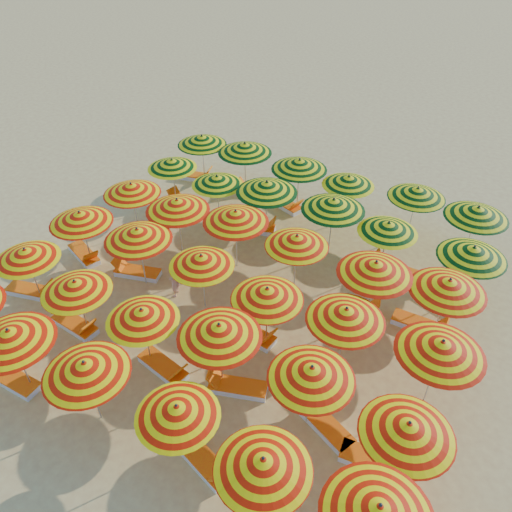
# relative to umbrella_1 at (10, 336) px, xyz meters

# --- Properties ---
(ground) EXTENTS (120.00, 120.00, 0.00)m
(ground) POSITION_rel_umbrella_1_xyz_m (3.71, 6.42, -2.19)
(ground) COLOR #E2C364
(ground) RESTS_ON ground
(umbrella_1) EXTENTS (2.60, 2.60, 2.49)m
(umbrella_1) POSITION_rel_umbrella_1_xyz_m (0.00, 0.00, 0.00)
(umbrella_1) COLOR silver
(umbrella_1) RESTS_ON ground
(umbrella_2) EXTENTS (2.55, 2.55, 2.40)m
(umbrella_2) POSITION_rel_umbrella_1_xyz_m (2.49, 0.22, -0.08)
(umbrella_2) COLOR silver
(umbrella_2) RESTS_ON ground
(umbrella_3) EXTENTS (2.48, 2.48, 2.20)m
(umbrella_3) POSITION_rel_umbrella_1_xyz_m (5.18, 0.40, -0.25)
(umbrella_3) COLOR silver
(umbrella_3) RESTS_ON ground
(umbrella_4) EXTENTS (2.62, 2.62, 2.33)m
(umbrella_4) POSITION_rel_umbrella_1_xyz_m (7.63, 0.16, -0.14)
(umbrella_4) COLOR silver
(umbrella_4) RESTS_ON ground
(umbrella_5) EXTENTS (2.85, 2.85, 2.49)m
(umbrella_5) POSITION_rel_umbrella_1_xyz_m (10.10, 0.33, -0.00)
(umbrella_5) COLOR silver
(umbrella_5) RESTS_ON ground
(umbrella_6) EXTENTS (2.53, 2.53, 2.28)m
(umbrella_6) POSITION_rel_umbrella_1_xyz_m (-2.74, 2.85, -0.18)
(umbrella_6) COLOR silver
(umbrella_6) RESTS_ON ground
(umbrella_7) EXTENTS (2.89, 2.89, 2.30)m
(umbrella_7) POSITION_rel_umbrella_1_xyz_m (-0.11, 2.46, -0.17)
(umbrella_7) COLOR silver
(umbrella_7) RESTS_ON ground
(umbrella_8) EXTENTS (2.73, 2.73, 2.26)m
(umbrella_8) POSITION_rel_umbrella_1_xyz_m (2.43, 2.50, -0.20)
(umbrella_8) COLOR silver
(umbrella_8) RESTS_ON ground
(umbrella_9) EXTENTS (3.01, 3.01, 2.51)m
(umbrella_9) POSITION_rel_umbrella_1_xyz_m (4.81, 2.88, 0.01)
(umbrella_9) COLOR silver
(umbrella_9) RESTS_ON ground
(umbrella_10) EXTENTS (2.73, 2.73, 2.41)m
(umbrella_10) POSITION_rel_umbrella_1_xyz_m (7.56, 2.85, -0.07)
(umbrella_10) COLOR silver
(umbrella_10) RESTS_ON ground
(umbrella_11) EXTENTS (2.49, 2.49, 2.37)m
(umbrella_11) POSITION_rel_umbrella_1_xyz_m (10.10, 2.48, -0.10)
(umbrella_11) COLOR silver
(umbrella_11) RESTS_ON ground
(umbrella_12) EXTENTS (2.80, 2.80, 2.43)m
(umbrella_12) POSITION_rel_umbrella_1_xyz_m (-2.61, 5.23, -0.06)
(umbrella_12) COLOR silver
(umbrella_12) RESTS_ON ground
(umbrella_13) EXTENTS (2.61, 2.61, 2.50)m
(umbrella_13) POSITION_rel_umbrella_1_xyz_m (-0.05, 5.33, 0.01)
(umbrella_13) COLOR silver
(umbrella_13) RESTS_ON ground
(umbrella_14) EXTENTS (2.77, 2.77, 2.30)m
(umbrella_14) POSITION_rel_umbrella_1_xyz_m (2.54, 5.37, -0.17)
(umbrella_14) COLOR silver
(umbrella_14) RESTS_ON ground
(umbrella_15) EXTENTS (2.55, 2.55, 2.36)m
(umbrella_15) POSITION_rel_umbrella_1_xyz_m (5.18, 4.94, -0.11)
(umbrella_15) COLOR silver
(umbrella_15) RESTS_ON ground
(umbrella_16) EXTENTS (2.79, 2.79, 2.44)m
(umbrella_16) POSITION_rel_umbrella_1_xyz_m (7.57, 5.20, -0.05)
(umbrella_16) COLOR silver
(umbrella_16) RESTS_ON ground
(umbrella_17) EXTENTS (2.65, 2.65, 2.53)m
(umbrella_17) POSITION_rel_umbrella_1_xyz_m (10.21, 5.17, 0.04)
(umbrella_17) COLOR silver
(umbrella_17) RESTS_ON ground
(umbrella_18) EXTENTS (2.60, 2.60, 2.41)m
(umbrella_18) POSITION_rel_umbrella_1_xyz_m (-2.35, 7.73, -0.07)
(umbrella_18) COLOR silver
(umbrella_18) RESTS_ON ground
(umbrella_19) EXTENTS (3.08, 3.08, 2.54)m
(umbrella_19) POSITION_rel_umbrella_1_xyz_m (0.06, 7.48, 0.04)
(umbrella_19) COLOR silver
(umbrella_19) RESTS_ON ground
(umbrella_20) EXTENTS (2.90, 2.90, 2.55)m
(umbrella_20) POSITION_rel_umbrella_1_xyz_m (2.36, 7.86, 0.05)
(umbrella_20) COLOR silver
(umbrella_20) RESTS_ON ground
(umbrella_21) EXTENTS (2.90, 2.90, 2.36)m
(umbrella_21) POSITION_rel_umbrella_1_xyz_m (4.81, 7.80, -0.12)
(umbrella_21) COLOR silver
(umbrella_21) RESTS_ON ground
(umbrella_22) EXTENTS (2.81, 2.81, 2.55)m
(umbrella_22) POSITION_rel_umbrella_1_xyz_m (7.66, 7.48, 0.05)
(umbrella_22) COLOR silver
(umbrella_22) RESTS_ON ground
(umbrella_23) EXTENTS (3.11, 3.11, 2.48)m
(umbrella_23) POSITION_rel_umbrella_1_xyz_m (9.84, 7.80, -0.01)
(umbrella_23) COLOR silver
(umbrella_23) RESTS_ON ground
(umbrella_24) EXTENTS (2.48, 2.48, 2.27)m
(umbrella_24) POSITION_rel_umbrella_1_xyz_m (-2.38, 10.39, -0.20)
(umbrella_24) COLOR silver
(umbrella_24) RESTS_ON ground
(umbrella_25) EXTENTS (2.69, 2.69, 2.24)m
(umbrella_25) POSITION_rel_umbrella_1_xyz_m (0.09, 10.15, -0.22)
(umbrella_25) COLOR silver
(umbrella_25) RESTS_ON ground
(umbrella_26) EXTENTS (3.19, 3.19, 2.58)m
(umbrella_26) POSITION_rel_umbrella_1_xyz_m (2.37, 10.20, 0.07)
(umbrella_26) COLOR silver
(umbrella_26) RESTS_ON ground
(umbrella_27) EXTENTS (2.70, 2.70, 2.55)m
(umbrella_27) POSITION_rel_umbrella_1_xyz_m (5.12, 10.31, 0.05)
(umbrella_27) COLOR silver
(umbrella_27) RESTS_ON ground
(umbrella_28) EXTENTS (2.32, 2.32, 2.28)m
(umbrella_28) POSITION_rel_umbrella_1_xyz_m (7.27, 10.19, -0.19)
(umbrella_28) COLOR silver
(umbrella_28) RESTS_ON ground
(umbrella_29) EXTENTS (2.94, 2.94, 2.42)m
(umbrella_29) POSITION_rel_umbrella_1_xyz_m (10.18, 9.96, -0.07)
(umbrella_29) COLOR silver
(umbrella_29) RESTS_ON ground
(umbrella_30) EXTENTS (2.88, 2.88, 2.43)m
(umbrella_30) POSITION_rel_umbrella_1_xyz_m (-2.39, 12.75, -0.06)
(umbrella_30) COLOR silver
(umbrella_30) RESTS_ON ground
(umbrella_31) EXTENTS (2.73, 2.73, 2.56)m
(umbrella_31) POSITION_rel_umbrella_1_xyz_m (-0.10, 12.78, 0.06)
(umbrella_31) COLOR silver
(umbrella_31) RESTS_ON ground
(umbrella_32) EXTENTS (2.79, 2.79, 2.53)m
(umbrella_32) POSITION_rel_umbrella_1_xyz_m (2.65, 12.61, 0.03)
(umbrella_32) COLOR silver
(umbrella_32) RESTS_ON ground
(umbrella_33) EXTENTS (2.25, 2.25, 2.29)m
(umbrella_33) POSITION_rel_umbrella_1_xyz_m (4.84, 12.67, -0.18)
(umbrella_33) COLOR silver
(umbrella_33) RESTS_ON ground
(umbrella_34) EXTENTS (2.98, 2.98, 2.39)m
(umbrella_34) POSITION_rel_umbrella_1_xyz_m (7.57, 12.91, -0.09)
(umbrella_34) COLOR silver
(umbrella_34) RESTS_ON ground
(umbrella_35) EXTENTS (3.07, 3.07, 2.46)m
(umbrella_35) POSITION_rel_umbrella_1_xyz_m (9.88, 12.47, -0.02)
(umbrella_35) COLOR silver
(umbrella_35) RESTS_ON ground
(lounger_0) EXTENTS (1.73, 0.59, 0.69)m
(lounger_0) POSITION_rel_umbrella_1_xyz_m (-0.60, -0.14, -2.04)
(lounger_0) COLOR white
(lounger_0) RESTS_ON ground
(lounger_1) EXTENTS (1.83, 1.07, 0.69)m
(lounger_1) POSITION_rel_umbrella_1_xyz_m (5.78, 0.45, -2.04)
(lounger_1) COLOR white
(lounger_1) RESTS_ON ground
(lounger_3) EXTENTS (1.82, 0.99, 0.69)m
(lounger_3) POSITION_rel_umbrella_1_xyz_m (-3.24, 2.88, -2.04)
(lounger_3) COLOR white
(lounger_3) RESTS_ON ground
(lounger_4) EXTENTS (1.78, 0.74, 0.69)m
(lounger_4) POSITION_rel_umbrella_1_xyz_m (-0.61, 2.40, -2.04)
(lounger_4) COLOR white
(lounger_4) RESTS_ON ground
(lounger_5) EXTENTS (1.81, 0.91, 0.69)m
(lounger_5) POSITION_rel_umbrella_1_xyz_m (3.02, 2.40, -2.04)
(lounger_5) COLOR white
(lounger_5) RESTS_ON ground
(lounger_6) EXTENTS (1.83, 1.09, 0.69)m
(lounger_6) POSITION_rel_umbrella_1_xyz_m (5.31, 2.84, -2.04)
(lounger_6) COLOR white
(lounger_6) RESTS_ON ground
(lounger_7) EXTENTS (1.82, 1.23, 0.69)m
(lounger_7) POSITION_rel_umbrella_1_xyz_m (8.06, 2.93, -2.04)
(lounger_7) COLOR white
(lounger_7) RESTS_ON ground
(lounger_8) EXTENTS (1.78, 0.76, 0.69)m
(lounger_8) POSITION_rel_umbrella_1_xyz_m (9.60, 2.57, -2.04)
(lounger_8) COLOR white
(lounger_8) RESTS_ON ground
(lounger_9) EXTENTS (1.83, 1.16, 0.69)m
(lounger_9) POSITION_rel_umbrella_1_xyz_m (-3.11, 5.38, -2.04)
(lounger_9) COLOR white
(lounger_9) RESTS_ON ground
(lounger_10) EXTENTS (1.82, 1.02, 0.69)m
(lounger_10) POSITION_rel_umbrella_1_xyz_m (-0.65, 5.53, -2.04)
(lounger_10) COLOR white
(lounger_10) RESTS_ON ground
(lounger_11) EXTENTS (1.79, 0.78, 0.69)m
(lounger_11) POSITION_rel_umbrella_1_xyz_m (4.68, 4.88, -2.04)
(lounger_11) COLOR white
(lounger_11) RESTS_ON ground
(lounger_12) EXTENTS (1.82, 0.94, 0.69)m
(lounger_12) POSITION_rel_umbrella_1_xyz_m (7.16, 7.67, -2.04)
(lounger_12) COLOR white
(lounger_12) RESTS_ON ground
(lounger_13) EXTENTS (1.73, 0.58, 0.69)m
(lounger_13) POSITION_rel_umbrella_1_xyz_m (9.34, 7.96, -2.04)
(lounger_13) COLOR white
(lounger_13) RESTS_ON ground
(lounger_14) EXTENTS (1.80, 0.86, 0.69)m
(lounger_14) POSITION_rel_umbrella_1_xyz_m (-1.88, 10.36, -2.04)
(lounger_14) COLOR white
(lounger_14) RESTS_ON ground
(lounger_15) EXTENTS (1.83, 1.09, 0.69)m
(lounger_15) POSITION_rel_umbrella_1_xyz_m (1.87, 10.21, -2.04)
(lounger_15) COLOR white
(lounger_15) RESTS_ON ground
(lounger_16) EXTENTS (1.75, 0.63, 0.69)m
(lounger_16) POSITION_rel_umbrella_1_xyz_m (7.77, 10.36, -2.04)
(lounger_16) COLOR white
(lounger_16) RESTS_ON ground
(lounger_17) EXTENTS (1.82, 1.17, 0.69)m
(lounger_17) POSITION_rel_umbrella_1_xyz_m (9.59, 9.73, -2.04)
(lounger_17) COLOR white
(lounger_17) RESTS_ON ground
(lounger_18) EXTENTS (1.82, 1.00, 0.69)m
(lounger_18) POSITION_rel_umbrella_1_xyz_m (-2.89, 12.68, -2.04)
(lounger_18) COLOR white
(lounger_18) RESTS_ON ground
(lounger_19) EXTENTS (1.83, 1.12, 0.69)m
(lounger_19) POSITION_rel_umbrella_1_xyz_m (0.40, 12.89, -2.04)
(lounger_19) COLOR white
(lounger_19) RESTS_ON ground
(lounger_20) EXTENTS (1.83, 1.13, 0.69)m
(lounger_20) POSITION_rel_umbrella_1_xyz_m (2.15, 12.49, -2.04)
(lounger_20) COLOR white
(lounger_20) RESTS_ON ground
(beachgoer_a) EXTENTS (0.49, 0.58, 1.35)m
(beachgoer_a) POSITION_rel_umbrella_1_xyz_m (1.29, 5.36, -1.52)
(beachgoer_a) COLOR #DF9E7D
(beachgoer_a) RESTS_ON ground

